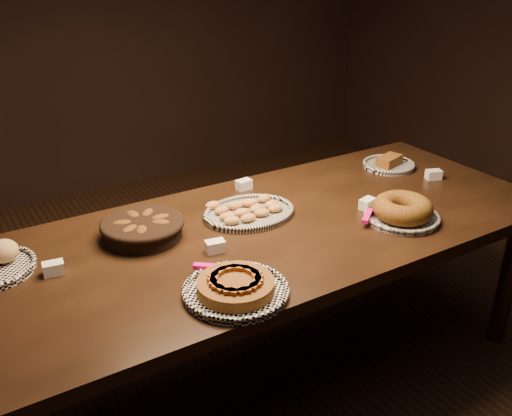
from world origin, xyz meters
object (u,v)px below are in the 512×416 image
buffet_table (272,242)px  madeleine_platter (248,212)px  apple_tart_plate (236,288)px  bundt_cake_plate (402,211)px

buffet_table → madeleine_platter: size_ratio=6.22×
apple_tart_plate → madeleine_platter: apple_tart_plate is taller
buffet_table → bundt_cake_plate: size_ratio=6.78×
buffet_table → madeleine_platter: bearing=104.9°
apple_tart_plate → bundt_cake_plate: (0.85, 0.11, 0.02)m
madeleine_platter → bundt_cake_plate: bearing=-22.5°
bundt_cake_plate → buffet_table: bearing=131.1°
buffet_table → apple_tart_plate: 0.52m
buffet_table → madeleine_platter: madeleine_platter is taller
madeleine_platter → bundt_cake_plate: 0.63m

